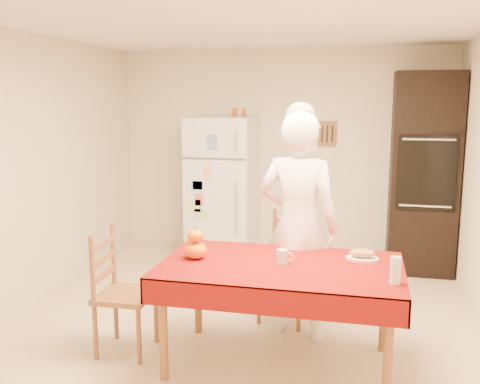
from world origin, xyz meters
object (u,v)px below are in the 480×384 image
(bread_plate, at_px, (362,259))
(wine_glass, at_px, (395,270))
(coffee_mug, at_px, (282,256))
(pumpkin_lower, at_px, (196,250))
(oven_cabinet, at_px, (423,174))
(chair_left, at_px, (117,287))
(seated_woman, at_px, (298,226))
(refrigerator, at_px, (222,189))
(chair_far, at_px, (289,262))
(dining_table, at_px, (280,274))

(bread_plate, bearing_deg, wine_glass, -66.29)
(coffee_mug, xyz_separation_m, pumpkin_lower, (-0.63, -0.03, 0.01))
(pumpkin_lower, bearing_deg, oven_cabinet, 54.31)
(chair_left, xyz_separation_m, seated_woman, (1.29, 0.60, 0.41))
(chair_left, distance_m, pumpkin_lower, 0.69)
(refrigerator, height_order, chair_left, refrigerator)
(chair_far, bearing_deg, coffee_mug, -73.14)
(seated_woman, xyz_separation_m, wine_glass, (0.71, -0.77, -0.07))
(refrigerator, relative_size, wine_glass, 9.66)
(oven_cabinet, height_order, pumpkin_lower, oven_cabinet)
(seated_woman, distance_m, wine_glass, 1.05)
(refrigerator, distance_m, dining_table, 2.71)
(chair_far, relative_size, bread_plate, 3.96)
(dining_table, distance_m, coffee_mug, 0.12)
(dining_table, height_order, seated_woman, seated_woman)
(refrigerator, bearing_deg, chair_far, -57.42)
(pumpkin_lower, bearing_deg, wine_glass, -9.23)
(chair_far, height_order, coffee_mug, chair_far)
(oven_cabinet, height_order, coffee_mug, oven_cabinet)
(oven_cabinet, distance_m, pumpkin_lower, 3.12)
(chair_left, height_order, coffee_mug, chair_left)
(oven_cabinet, relative_size, coffee_mug, 22.00)
(chair_left, bearing_deg, bread_plate, -82.63)
(chair_left, xyz_separation_m, pumpkin_lower, (0.61, 0.05, 0.32))
(pumpkin_lower, bearing_deg, coffee_mug, 2.37)
(pumpkin_lower, xyz_separation_m, bread_plate, (1.19, 0.24, -0.05))
(chair_left, distance_m, bread_plate, 1.84)
(chair_left, bearing_deg, refrigerator, -5.22)
(chair_far, relative_size, chair_left, 1.00)
(seated_woman, distance_m, bread_plate, 0.61)
(chair_far, height_order, pumpkin_lower, chair_far)
(oven_cabinet, xyz_separation_m, chair_far, (-1.24, -1.67, -0.59))
(chair_far, xyz_separation_m, bread_plate, (0.62, -0.62, 0.26))
(refrigerator, relative_size, chair_left, 1.79)
(coffee_mug, bearing_deg, chair_left, -176.30)
(pumpkin_lower, relative_size, bread_plate, 0.70)
(oven_cabinet, height_order, wine_glass, oven_cabinet)
(wine_glass, bearing_deg, seated_woman, 132.58)
(oven_cabinet, height_order, bread_plate, oven_cabinet)
(wine_glass, bearing_deg, oven_cabinet, 81.32)
(refrigerator, bearing_deg, coffee_mug, -65.85)
(dining_table, xyz_separation_m, pumpkin_lower, (-0.63, -0.00, 0.13))
(refrigerator, xyz_separation_m, chair_far, (1.04, -1.62, -0.34))
(chair_left, xyz_separation_m, coffee_mug, (1.24, 0.08, 0.30))
(chair_far, bearing_deg, dining_table, -73.73)
(wine_glass, bearing_deg, chair_far, 127.25)
(chair_far, xyz_separation_m, seated_woman, (0.11, -0.31, 0.41))
(pumpkin_lower, bearing_deg, seated_woman, 38.67)
(pumpkin_lower, height_order, bread_plate, pumpkin_lower)
(refrigerator, relative_size, chair_far, 1.79)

